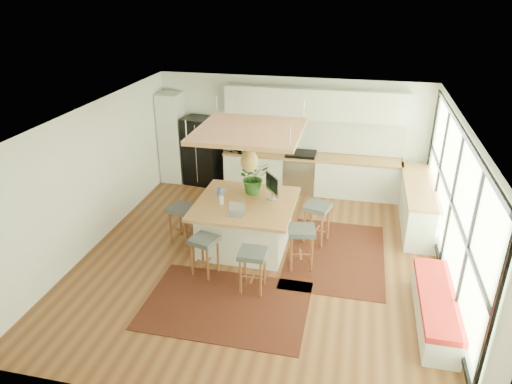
% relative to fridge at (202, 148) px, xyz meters
% --- Properties ---
extents(floor, '(7.00, 7.00, 0.00)m').
position_rel_fridge_xyz_m(floor, '(2.16, -3.16, -0.93)').
color(floor, brown).
rests_on(floor, ground).
extents(ceiling, '(7.00, 7.00, 0.00)m').
position_rel_fridge_xyz_m(ceiling, '(2.16, -3.16, 1.78)').
color(ceiling, white).
rests_on(ceiling, ground).
extents(wall_back, '(6.50, 0.00, 6.50)m').
position_rel_fridge_xyz_m(wall_back, '(2.16, 0.34, 0.42)').
color(wall_back, white).
rests_on(wall_back, ground).
extents(wall_front, '(6.50, 0.00, 6.50)m').
position_rel_fridge_xyz_m(wall_front, '(2.16, -6.66, 0.42)').
color(wall_front, white).
rests_on(wall_front, ground).
extents(wall_left, '(0.00, 7.00, 7.00)m').
position_rel_fridge_xyz_m(wall_left, '(-1.09, -3.16, 0.42)').
color(wall_left, white).
rests_on(wall_left, ground).
extents(wall_right, '(0.00, 7.00, 7.00)m').
position_rel_fridge_xyz_m(wall_right, '(5.41, -3.16, 0.42)').
color(wall_right, white).
rests_on(wall_right, ground).
extents(window_wall, '(0.10, 6.20, 2.60)m').
position_rel_fridge_xyz_m(window_wall, '(5.38, -3.16, 0.47)').
color(window_wall, black).
rests_on(window_wall, wall_right).
extents(pantry, '(0.55, 0.60, 2.25)m').
position_rel_fridge_xyz_m(pantry, '(-0.79, 0.02, 0.20)').
color(pantry, white).
rests_on(pantry, floor).
extents(back_counter_base, '(4.20, 0.60, 0.88)m').
position_rel_fridge_xyz_m(back_counter_base, '(2.71, 0.02, -0.49)').
color(back_counter_base, white).
rests_on(back_counter_base, floor).
extents(back_counter_top, '(4.24, 0.64, 0.05)m').
position_rel_fridge_xyz_m(back_counter_top, '(2.71, 0.02, -0.03)').
color(back_counter_top, '#AD703D').
rests_on(back_counter_top, back_counter_base).
extents(backsplash, '(4.20, 0.02, 0.80)m').
position_rel_fridge_xyz_m(backsplash, '(2.71, 0.32, 0.43)').
color(backsplash, white).
rests_on(backsplash, wall_back).
extents(upper_cabinets, '(4.20, 0.34, 0.70)m').
position_rel_fridge_xyz_m(upper_cabinets, '(2.71, 0.16, 1.22)').
color(upper_cabinets, white).
rests_on(upper_cabinets, wall_back).
extents(range, '(0.76, 0.62, 1.00)m').
position_rel_fridge_xyz_m(range, '(2.46, 0.02, -0.43)').
color(range, '#A5A5AA').
rests_on(range, floor).
extents(right_counter_base, '(0.60, 2.50, 0.88)m').
position_rel_fridge_xyz_m(right_counter_base, '(5.09, -1.16, -0.49)').
color(right_counter_base, white).
rests_on(right_counter_base, floor).
extents(right_counter_top, '(0.64, 2.54, 0.05)m').
position_rel_fridge_xyz_m(right_counter_top, '(5.09, -1.16, -0.03)').
color(right_counter_top, '#AD703D').
rests_on(right_counter_top, right_counter_base).
extents(window_bench, '(0.52, 2.00, 0.50)m').
position_rel_fridge_xyz_m(window_bench, '(5.11, -4.36, -0.68)').
color(window_bench, white).
rests_on(window_bench, floor).
extents(ceiling_panel, '(1.86, 1.86, 0.80)m').
position_rel_fridge_xyz_m(ceiling_panel, '(1.86, -2.76, 1.12)').
color(ceiling_panel, '#AD703D').
rests_on(ceiling_panel, ceiling).
extents(rug_near, '(2.60, 1.80, 0.01)m').
position_rel_fridge_xyz_m(rug_near, '(1.92, -4.67, -0.92)').
color(rug_near, black).
rests_on(rug_near, floor).
extents(rug_right, '(1.80, 2.60, 0.01)m').
position_rel_fridge_xyz_m(rug_right, '(3.53, -2.79, -0.92)').
color(rug_right, black).
rests_on(rug_right, floor).
extents(fridge, '(0.93, 0.77, 1.69)m').
position_rel_fridge_xyz_m(fridge, '(0.00, 0.00, 0.00)').
color(fridge, black).
rests_on(fridge, floor).
extents(island, '(1.85, 1.85, 0.93)m').
position_rel_fridge_xyz_m(island, '(1.79, -2.79, -0.46)').
color(island, '#AD703D').
rests_on(island, floor).
extents(stool_near_left, '(0.52, 0.52, 0.72)m').
position_rel_fridge_xyz_m(stool_near_left, '(1.33, -3.90, -0.57)').
color(stool_near_left, '#3E4245').
rests_on(stool_near_left, floor).
extents(stool_near_right, '(0.45, 0.45, 0.75)m').
position_rel_fridge_xyz_m(stool_near_right, '(2.25, -4.17, -0.57)').
color(stool_near_right, '#3E4245').
rests_on(stool_near_right, floor).
extents(stool_right_front, '(0.54, 0.54, 0.79)m').
position_rel_fridge_xyz_m(stool_right_front, '(2.93, -3.31, -0.57)').
color(stool_right_front, '#3E4245').
rests_on(stool_right_front, floor).
extents(stool_right_back, '(0.58, 0.58, 0.80)m').
position_rel_fridge_xyz_m(stool_right_back, '(3.10, -2.34, -0.57)').
color(stool_right_back, '#3E4245').
rests_on(stool_right_back, floor).
extents(stool_left_side, '(0.55, 0.55, 0.77)m').
position_rel_fridge_xyz_m(stool_left_side, '(0.55, -2.92, -0.57)').
color(stool_left_side, '#3E4245').
rests_on(stool_left_side, floor).
extents(laptop, '(0.31, 0.32, 0.22)m').
position_rel_fridge_xyz_m(laptop, '(1.74, -3.34, 0.12)').
color(laptop, '#A5A5AA').
rests_on(laptop, island).
extents(monitor, '(0.48, 0.56, 0.51)m').
position_rel_fridge_xyz_m(monitor, '(2.26, -2.55, 0.26)').
color(monitor, '#A5A5AA').
rests_on(monitor, island).
extents(microwave, '(0.63, 0.46, 0.38)m').
position_rel_fridge_xyz_m(microwave, '(0.91, -0.02, 0.19)').
color(microwave, '#A5A5AA').
rests_on(microwave, back_counter_top).
extents(island_plant, '(0.85, 0.87, 0.51)m').
position_rel_fridge_xyz_m(island_plant, '(1.84, -2.32, 0.26)').
color(island_plant, '#1E4C19').
rests_on(island_plant, island).
extents(island_bowl, '(0.24, 0.24, 0.05)m').
position_rel_fridge_xyz_m(island_bowl, '(1.22, -2.45, 0.03)').
color(island_bowl, white).
rests_on(island_bowl, island).
extents(island_bottle_0, '(0.07, 0.07, 0.19)m').
position_rel_fridge_xyz_m(island_bottle_0, '(1.24, -2.69, 0.10)').
color(island_bottle_0, blue).
rests_on(island_bottle_0, island).
extents(island_bottle_1, '(0.07, 0.07, 0.19)m').
position_rel_fridge_xyz_m(island_bottle_1, '(1.39, -2.94, 0.10)').
color(island_bottle_1, silver).
rests_on(island_bottle_1, island).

